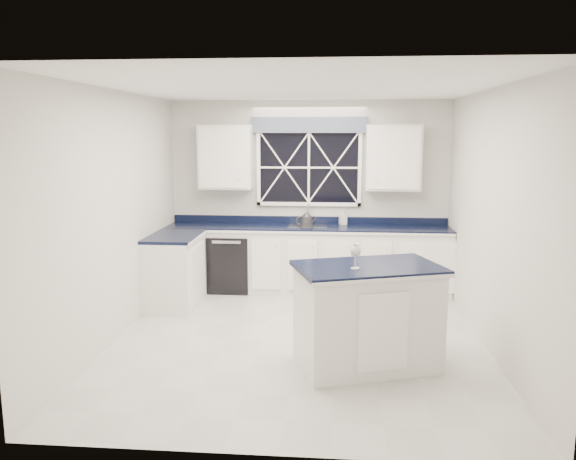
# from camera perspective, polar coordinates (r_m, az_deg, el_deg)

# --- Properties ---
(ground) EXTENTS (4.50, 4.50, 0.00)m
(ground) POSITION_cam_1_polar(r_m,az_deg,el_deg) (6.27, 1.05, -11.10)
(ground) COLOR #BABAB5
(ground) RESTS_ON ground
(back_wall) EXTENTS (4.00, 0.10, 2.70)m
(back_wall) POSITION_cam_1_polar(r_m,az_deg,el_deg) (8.15, 2.13, 3.56)
(back_wall) COLOR beige
(back_wall) RESTS_ON ground
(base_cabinets) EXTENTS (3.99, 1.60, 0.90)m
(base_cabinets) POSITION_cam_1_polar(r_m,az_deg,el_deg) (7.86, -0.49, -3.31)
(base_cabinets) COLOR white
(base_cabinets) RESTS_ON ground
(countertop) EXTENTS (3.98, 0.64, 0.04)m
(countertop) POSITION_cam_1_polar(r_m,az_deg,el_deg) (7.91, 2.00, 0.23)
(countertop) COLOR black
(countertop) RESTS_ON base_cabinets
(dishwasher) EXTENTS (0.60, 0.58, 0.82)m
(dishwasher) POSITION_cam_1_polar(r_m,az_deg,el_deg) (8.14, -5.79, -3.20)
(dishwasher) COLOR black
(dishwasher) RESTS_ON ground
(window) EXTENTS (1.65, 0.09, 1.26)m
(window) POSITION_cam_1_polar(r_m,az_deg,el_deg) (8.06, 2.13, 6.92)
(window) COLOR black
(window) RESTS_ON ground
(upper_cabinets) EXTENTS (3.10, 0.34, 0.90)m
(upper_cabinets) POSITION_cam_1_polar(r_m,az_deg,el_deg) (7.94, 2.09, 7.38)
(upper_cabinets) COLOR white
(upper_cabinets) RESTS_ON ground
(faucet) EXTENTS (0.05, 0.20, 0.30)m
(faucet) POSITION_cam_1_polar(r_m,az_deg,el_deg) (8.07, 2.08, 1.71)
(faucet) COLOR #AEAEB0
(faucet) RESTS_ON countertop
(island) EXTENTS (1.53, 1.20, 1.00)m
(island) POSITION_cam_1_polar(r_m,az_deg,el_deg) (5.50, 8.04, -8.64)
(island) COLOR white
(island) RESTS_ON ground
(rug) EXTENTS (1.40, 1.02, 0.02)m
(rug) POSITION_cam_1_polar(r_m,az_deg,el_deg) (7.53, 5.82, -7.43)
(rug) COLOR #A6A6A1
(rug) RESTS_ON ground
(kettle) EXTENTS (0.29, 0.18, 0.21)m
(kettle) POSITION_cam_1_polar(r_m,az_deg,el_deg) (7.88, 1.89, 1.04)
(kettle) COLOR #313134
(kettle) RESTS_ON countertop
(wine_glass) EXTENTS (0.10, 0.10, 0.24)m
(wine_glass) POSITION_cam_1_polar(r_m,az_deg,el_deg) (5.19, 6.87, -2.17)
(wine_glass) COLOR white
(wine_glass) RESTS_ON island
(soap_bottle) EXTENTS (0.12, 0.12, 0.22)m
(soap_bottle) POSITION_cam_1_polar(r_m,az_deg,el_deg) (8.09, 5.61, 1.33)
(soap_bottle) COLOR silver
(soap_bottle) RESTS_ON countertop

